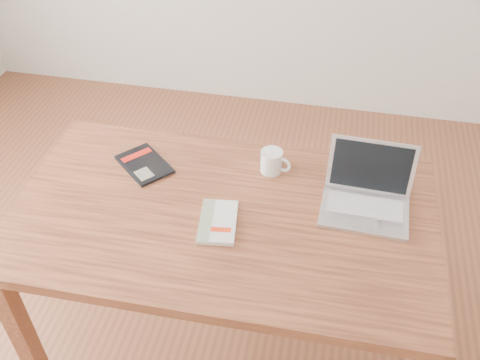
% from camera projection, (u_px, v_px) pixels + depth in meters
% --- Properties ---
extents(room, '(4.04, 4.04, 2.70)m').
position_uv_depth(room, '(135.00, 61.00, 1.32)').
color(room, brown).
rests_on(room, ground).
extents(desk, '(1.43, 0.83, 0.75)m').
position_uv_depth(desk, '(222.00, 231.00, 1.84)').
color(desk, brown).
rests_on(desk, ground).
extents(white_guidebook, '(0.14, 0.21, 0.02)m').
position_uv_depth(white_guidebook, '(218.00, 222.00, 1.74)').
color(white_guidebook, silver).
rests_on(white_guidebook, desk).
extents(black_guidebook, '(0.25, 0.24, 0.01)m').
position_uv_depth(black_guidebook, '(144.00, 164.00, 1.97)').
color(black_guidebook, black).
rests_on(black_guidebook, desk).
extents(laptop, '(0.30, 0.26, 0.20)m').
position_uv_depth(laptop, '(367.00, 195.00, 1.78)').
color(laptop, silver).
rests_on(laptop, desk).
extents(coffee_mug, '(0.11, 0.08, 0.09)m').
position_uv_depth(coffee_mug, '(272.00, 161.00, 1.92)').
color(coffee_mug, white).
rests_on(coffee_mug, desk).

